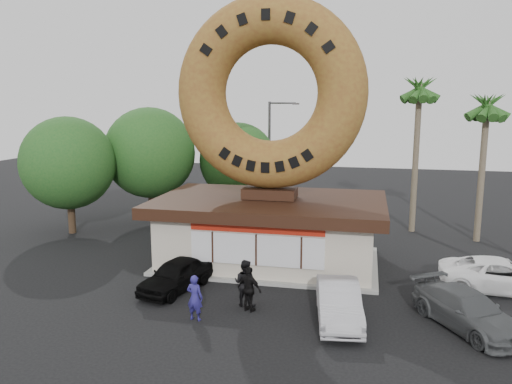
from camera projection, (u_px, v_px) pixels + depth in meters
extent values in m
plane|color=black|center=(240.00, 310.00, 19.38)|extent=(90.00, 90.00, 0.00)
cube|color=beige|center=(270.00, 233.00, 24.88)|extent=(10.00, 6.00, 3.00)
cube|color=#999993|center=(270.00, 261.00, 25.13)|extent=(10.60, 6.60, 0.15)
cube|color=#3F3F3F|center=(270.00, 203.00, 24.60)|extent=(10.00, 6.00, 0.10)
cube|color=black|center=(270.00, 204.00, 24.61)|extent=(11.20, 7.20, 0.55)
cube|color=silver|center=(256.00, 250.00, 21.94)|extent=(6.00, 0.12, 1.40)
cube|color=#B01F0F|center=(256.00, 228.00, 21.74)|extent=(6.00, 0.10, 0.45)
cube|color=black|center=(270.00, 193.00, 24.51)|extent=(2.60, 1.40, 0.50)
torus|color=olive|center=(270.00, 93.00, 23.66)|extent=(9.13, 2.33, 9.13)
cylinder|color=#473321|center=(152.00, 197.00, 33.62)|extent=(0.44, 0.44, 3.30)
sphere|color=#1C4F1D|center=(150.00, 153.00, 33.09)|extent=(6.00, 6.00, 6.00)
cylinder|color=#473321|center=(238.00, 198.00, 34.39)|extent=(0.44, 0.44, 2.86)
sphere|color=#1C4F1D|center=(238.00, 161.00, 33.93)|extent=(5.20, 5.20, 5.20)
cylinder|color=#473321|center=(71.00, 208.00, 30.55)|extent=(0.44, 0.44, 3.08)
sphere|color=#1C4F1D|center=(68.00, 163.00, 30.05)|extent=(5.60, 5.60, 5.60)
cylinder|color=#726651|center=(416.00, 160.00, 30.41)|extent=(0.36, 0.36, 9.00)
cylinder|color=#726651|center=(482.00, 173.00, 28.31)|extent=(0.36, 0.36, 8.00)
cylinder|color=#59595E|center=(269.00, 160.00, 34.47)|extent=(0.18, 0.18, 8.00)
cylinder|color=#59595E|center=(283.00, 103.00, 33.58)|extent=(1.80, 0.12, 0.12)
cube|color=#59595E|center=(296.00, 104.00, 33.40)|extent=(0.45, 0.20, 0.12)
imported|color=navy|center=(195.00, 298.00, 18.33)|extent=(0.69, 0.50, 1.73)
imported|color=black|center=(245.00, 283.00, 19.62)|extent=(1.03, 0.87, 1.88)
imported|color=black|center=(249.00, 289.00, 19.09)|extent=(1.13, 0.77, 1.78)
imported|color=black|center=(176.00, 275.00, 21.30)|extent=(2.59, 4.23, 1.34)
imported|color=#BCBBC0|center=(339.00, 302.00, 18.32)|extent=(2.08, 4.47, 1.42)
imported|color=#515456|center=(467.00, 310.00, 17.71)|extent=(4.02, 4.91, 1.34)
imported|color=white|center=(502.00, 275.00, 21.16)|extent=(5.13, 2.50, 1.40)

